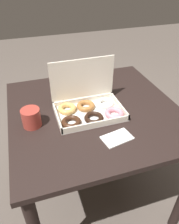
{
  "coord_description": "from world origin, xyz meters",
  "views": [
    {
      "loc": [
        -0.33,
        -0.94,
        1.46
      ],
      "look_at": [
        -0.04,
        -0.04,
        0.78
      ],
      "focal_mm": 35.0,
      "sensor_mm": 36.0,
      "label": 1
    }
  ],
  "objects": [
    {
      "name": "ground_plane",
      "position": [
        0.0,
        0.0,
        0.0
      ],
      "size": [
        8.0,
        8.0,
        0.0
      ],
      "primitive_type": "plane",
      "color": "#564C44"
    },
    {
      "name": "dining_table",
      "position": [
        0.0,
        0.0,
        0.64
      ],
      "size": [
        0.93,
        0.91,
        0.76
      ],
      "color": "black",
      "rests_on": "ground_plane"
    },
    {
      "name": "donut_box",
      "position": [
        -0.04,
        -0.01,
        0.81
      ],
      "size": [
        0.36,
        0.25,
        0.27
      ],
      "color": "silver",
      "rests_on": "dining_table"
    },
    {
      "name": "coffee_mug",
      "position": [
        -0.34,
        -0.04,
        0.81
      ],
      "size": [
        0.09,
        0.09,
        0.09
      ],
      "color": "#A3382D",
      "rests_on": "dining_table"
    },
    {
      "name": "paper_napkin",
      "position": [
        0.02,
        -0.26,
        0.76
      ],
      "size": [
        0.15,
        0.11,
        0.01
      ],
      "color": "white",
      "rests_on": "dining_table"
    }
  ]
}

